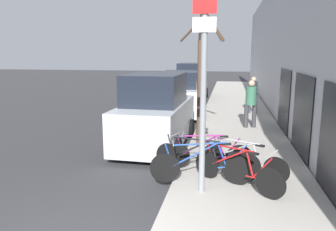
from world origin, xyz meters
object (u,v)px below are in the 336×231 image
object	(u,v)px
parked_car_2	(191,83)
bicycle_3	(243,160)
bicycle_4	(208,154)
street_tree	(201,81)
bicycle_0	(236,170)
parked_car_0	(156,114)
bicycle_1	(206,165)
signpost	(203,90)
bicycle_2	(200,160)
parked_car_1	(181,95)
pedestrian_near	(251,100)
pedestrian_far	(253,92)

from	to	relation	value
parked_car_2	bicycle_3	bearing A→B (deg)	-78.35
bicycle_4	street_tree	size ratio (longest dim) A/B	0.51
bicycle_0	parked_car_2	world-z (taller)	parked_car_2
bicycle_4	bicycle_3	bearing A→B (deg)	-106.37
parked_car_0	bicycle_1	bearing A→B (deg)	-58.04
bicycle_1	bicycle_0	bearing A→B (deg)	-115.97
bicycle_0	parked_car_2	distance (m)	14.48
bicycle_0	bicycle_4	bearing A→B (deg)	68.72
signpost	bicycle_2	bearing A→B (deg)	96.80
signpost	parked_car_1	bearing A→B (deg)	100.96
parked_car_1	parked_car_2	bearing A→B (deg)	87.94
pedestrian_near	bicycle_1	bearing A→B (deg)	61.55
bicycle_3	bicycle_1	bearing A→B (deg)	157.45
bicycle_3	street_tree	world-z (taller)	street_tree
parked_car_2	pedestrian_far	world-z (taller)	parked_car_2
signpost	bicycle_0	xyz separation A→B (m)	(0.71, 0.34, -1.73)
parked_car_0	pedestrian_far	bearing A→B (deg)	61.61
pedestrian_far	street_tree	distance (m)	6.21
signpost	pedestrian_far	size ratio (longest dim) A/B	2.30
bicycle_2	parked_car_2	bearing A→B (deg)	28.74
signpost	pedestrian_near	xyz separation A→B (m)	(1.35, 6.34, -1.06)
bicycle_0	bicycle_4	distance (m)	1.21
bicycle_1	bicycle_2	size ratio (longest dim) A/B	1.07
bicycle_1	parked_car_2	xyz separation A→B (m)	(-1.92, 14.07, 0.53)
pedestrian_far	bicycle_0	bearing A→B (deg)	99.58
parked_car_0	bicycle_3	bearing A→B (deg)	-41.36
parked_car_2	pedestrian_near	distance (m)	8.84
pedestrian_far	bicycle_4	bearing A→B (deg)	94.30
parked_car_0	pedestrian_far	distance (m)	6.82
pedestrian_near	pedestrian_far	world-z (taller)	pedestrian_near
signpost	bicycle_1	distance (m)	1.79
bicycle_0	bicycle_2	size ratio (longest dim) A/B	0.81
bicycle_4	parked_car_0	size ratio (longest dim) A/B	0.50
bicycle_3	parked_car_1	size ratio (longest dim) A/B	0.41
parked_car_1	pedestrian_near	xyz separation A→B (m)	(3.17, -3.05, 0.22)
bicycle_4	pedestrian_near	size ratio (longest dim) A/B	1.20
bicycle_0	pedestrian_near	size ratio (longest dim) A/B	1.02
parked_car_1	parked_car_2	world-z (taller)	parked_car_2
bicycle_3	pedestrian_far	world-z (taller)	pedestrian_far
pedestrian_near	street_tree	size ratio (longest dim) A/B	0.43
bicycle_3	parked_car_1	distance (m)	8.69
bicycle_0	bicycle_2	xyz separation A→B (m)	(-0.81, 0.49, 0.01)
parked_car_2	pedestrian_far	bearing A→B (deg)	-55.11
parked_car_0	street_tree	xyz separation A→B (m)	(1.41, 0.11, 1.07)
street_tree	parked_car_1	bearing A→B (deg)	104.42
bicycle_1	bicycle_4	world-z (taller)	bicycle_1
bicycle_0	pedestrian_near	world-z (taller)	pedestrian_near
parked_car_2	parked_car_1	bearing A→B (deg)	-89.34
parked_car_0	signpost	bearing A→B (deg)	-62.25
bicycle_1	bicycle_4	bearing A→B (deg)	-11.19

